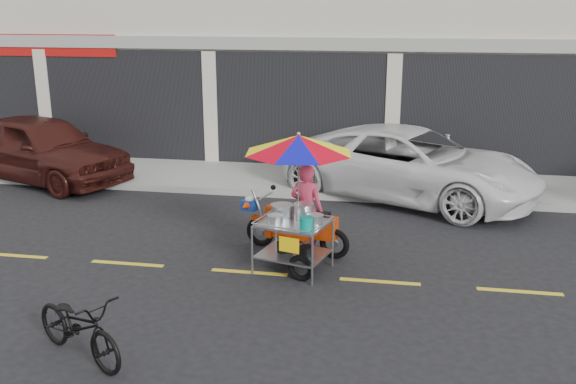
% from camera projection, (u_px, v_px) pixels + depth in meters
% --- Properties ---
extents(ground, '(90.00, 90.00, 0.00)m').
position_uv_depth(ground, '(380.00, 282.00, 9.57)').
color(ground, black).
extents(sidewalk, '(45.00, 3.00, 0.15)m').
position_uv_depth(sidewalk, '(389.00, 181.00, 14.75)').
color(sidewalk, gray).
rests_on(sidewalk, ground).
extents(centerline, '(42.00, 0.10, 0.01)m').
position_uv_depth(centerline, '(380.00, 282.00, 9.57)').
color(centerline, gold).
rests_on(centerline, ground).
extents(maroon_sedan, '(4.95, 3.34, 1.56)m').
position_uv_depth(maroon_sedan, '(41.00, 148.00, 14.89)').
color(maroon_sedan, '#381310').
rests_on(maroon_sedan, ground).
extents(white_pickup, '(5.95, 4.48, 1.50)m').
position_uv_depth(white_pickup, '(410.00, 164.00, 13.53)').
color(white_pickup, silver).
rests_on(white_pickup, ground).
extents(near_bicycle, '(1.64, 1.25, 0.83)m').
position_uv_depth(near_bicycle, '(79.00, 326.00, 7.38)').
color(near_bicycle, black).
rests_on(near_bicycle, ground).
extents(food_vendor_rig, '(2.15, 2.11, 2.18)m').
position_uv_depth(food_vendor_rig, '(300.00, 181.00, 9.89)').
color(food_vendor_rig, black).
rests_on(food_vendor_rig, ground).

